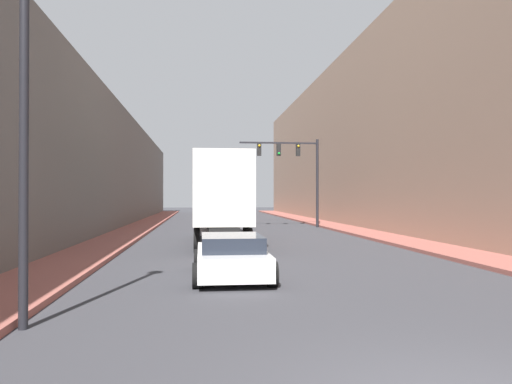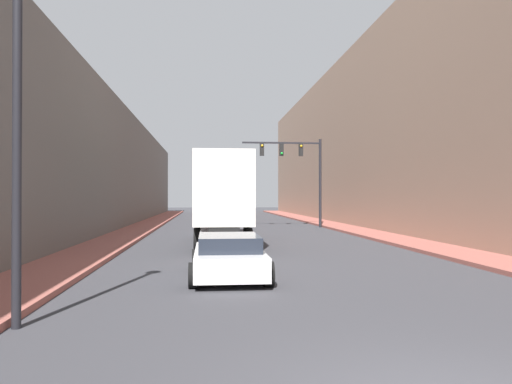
# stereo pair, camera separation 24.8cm
# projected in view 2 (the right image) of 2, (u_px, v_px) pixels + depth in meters

# --- Properties ---
(sidewalk_right) EXTENTS (2.29, 80.00, 0.15)m
(sidewalk_right) POSITION_uv_depth(u_px,v_px,m) (342.00, 227.00, 35.70)
(sidewalk_right) COLOR #9E564C
(sidewalk_right) RESTS_ON ground
(sidewalk_left) EXTENTS (2.29, 80.00, 0.15)m
(sidewalk_left) POSITION_uv_depth(u_px,v_px,m) (140.00, 229.00, 34.29)
(sidewalk_left) COLOR #9E564C
(sidewalk_left) RESTS_ON ground
(building_right) EXTENTS (6.00, 80.00, 13.61)m
(building_right) POSITION_uv_depth(u_px,v_px,m) (398.00, 134.00, 36.18)
(building_right) COLOR #997A66
(building_right) RESTS_ON ground
(building_left) EXTENTS (6.00, 80.00, 8.74)m
(building_left) POSITION_uv_depth(u_px,v_px,m) (78.00, 166.00, 33.92)
(building_left) COLOR #66605B
(building_left) RESTS_ON ground
(semi_truck) EXTENTS (2.42, 12.89, 4.13)m
(semi_truck) POSITION_uv_depth(u_px,v_px,m) (220.00, 196.00, 25.38)
(semi_truck) COLOR silver
(semi_truck) RESTS_ON ground
(sedan_car) EXTENTS (2.12, 4.54, 1.20)m
(sedan_car) POSITION_uv_depth(u_px,v_px,m) (229.00, 256.00, 14.06)
(sedan_car) COLOR silver
(sedan_car) RESTS_ON ground
(traffic_signal_gantry) EXTENTS (5.90, 0.35, 6.53)m
(traffic_signal_gantry) POSITION_uv_depth(u_px,v_px,m) (300.00, 164.00, 36.80)
(traffic_signal_gantry) COLOR black
(traffic_signal_gantry) RESTS_ON ground
(street_lamp) EXTENTS (0.44, 0.44, 6.95)m
(street_lamp) POSITION_uv_depth(u_px,v_px,m) (17.00, 71.00, 8.62)
(street_lamp) COLOR black
(street_lamp) RESTS_ON ground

